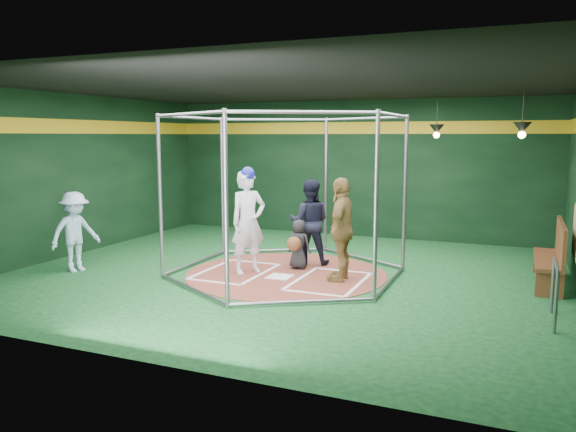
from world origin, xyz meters
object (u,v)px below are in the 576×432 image
at_px(batter_figure, 248,221).
at_px(dugout_bench, 554,253).
at_px(visitor_leopard, 342,229).
at_px(umpire, 310,222).

height_order(batter_figure, dugout_bench, batter_figure).
bearing_deg(visitor_leopard, batter_figure, -86.60).
relative_size(umpire, dugout_bench, 0.90).
distance_m(batter_figure, umpire, 1.42).
relative_size(batter_figure, dugout_bench, 1.05).
xyz_separation_m(visitor_leopard, dugout_bench, (3.53, 1.11, -0.37)).
xyz_separation_m(visitor_leopard, umpire, (-0.99, 1.01, -0.07)).
bearing_deg(batter_figure, visitor_leopard, 5.05).
bearing_deg(batter_figure, dugout_bench, 13.40).
bearing_deg(dugout_bench, batter_figure, -166.60).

